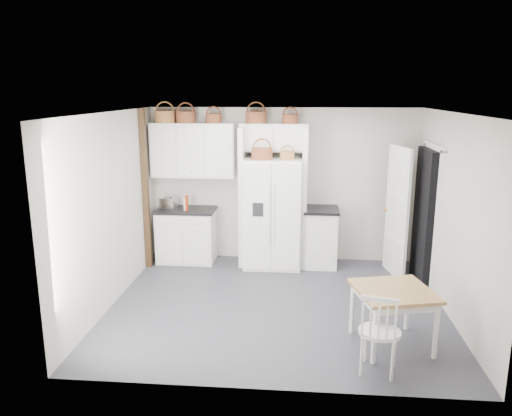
# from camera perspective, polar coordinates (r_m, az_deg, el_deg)

# --- Properties ---
(floor) EXTENTS (4.50, 4.50, 0.00)m
(floor) POSITION_cam_1_polar(r_m,az_deg,el_deg) (6.98, 2.38, -11.00)
(floor) COLOR #36353B
(floor) RESTS_ON ground
(ceiling) EXTENTS (4.50, 4.50, 0.00)m
(ceiling) POSITION_cam_1_polar(r_m,az_deg,el_deg) (6.37, 2.61, 10.83)
(ceiling) COLOR white
(ceiling) RESTS_ON wall_back
(wall_back) EXTENTS (4.50, 0.00, 4.50)m
(wall_back) POSITION_cam_1_polar(r_m,az_deg,el_deg) (8.51, 3.11, 2.63)
(wall_back) COLOR beige
(wall_back) RESTS_ON floor
(wall_left) EXTENTS (0.00, 4.00, 4.00)m
(wall_left) POSITION_cam_1_polar(r_m,az_deg,el_deg) (7.02, -16.18, -0.18)
(wall_left) COLOR beige
(wall_left) RESTS_ON floor
(wall_right) EXTENTS (0.00, 4.00, 4.00)m
(wall_right) POSITION_cam_1_polar(r_m,az_deg,el_deg) (6.84, 21.67, -0.95)
(wall_right) COLOR beige
(wall_right) RESTS_ON floor
(refrigerator) EXTENTS (0.93, 0.75, 1.80)m
(refrigerator) POSITION_cam_1_polar(r_m,az_deg,el_deg) (8.24, 1.94, -0.55)
(refrigerator) COLOR white
(refrigerator) RESTS_ON floor
(base_cab_left) EXTENTS (0.95, 0.60, 0.88)m
(base_cab_left) POSITION_cam_1_polar(r_m,az_deg,el_deg) (8.63, -7.93, -3.20)
(base_cab_left) COLOR white
(base_cab_left) RESTS_ON floor
(base_cab_right) EXTENTS (0.53, 0.64, 0.94)m
(base_cab_right) POSITION_cam_1_polar(r_m,az_deg,el_deg) (8.42, 7.35, -3.41)
(base_cab_right) COLOR white
(base_cab_right) RESTS_ON floor
(dining_table) EXTENTS (0.99, 0.99, 0.69)m
(dining_table) POSITION_cam_1_polar(r_m,az_deg,el_deg) (6.04, 15.30, -11.97)
(dining_table) COLOR #956231
(dining_table) RESTS_ON floor
(windsor_chair) EXTENTS (0.52, 0.49, 0.89)m
(windsor_chair) POSITION_cam_1_polar(r_m,az_deg,el_deg) (5.45, 13.95, -13.58)
(windsor_chair) COLOR white
(windsor_chair) RESTS_ON floor
(counter_left) EXTENTS (0.99, 0.64, 0.04)m
(counter_left) POSITION_cam_1_polar(r_m,az_deg,el_deg) (8.51, -8.03, -0.22)
(counter_left) COLOR black
(counter_left) RESTS_ON base_cab_left
(counter_right) EXTENTS (0.57, 0.68, 0.04)m
(counter_right) POSITION_cam_1_polar(r_m,az_deg,el_deg) (8.29, 7.45, -0.17)
(counter_right) COLOR black
(counter_right) RESTS_ON base_cab_right
(toaster) EXTENTS (0.31, 0.23, 0.19)m
(toaster) POSITION_cam_1_polar(r_m,az_deg,el_deg) (8.51, -9.98, 0.50)
(toaster) COLOR silver
(toaster) RESTS_ON counter_left
(cookbook_red) EXTENTS (0.05, 0.17, 0.25)m
(cookbook_red) POSITION_cam_1_polar(r_m,az_deg,el_deg) (8.40, -7.92, 0.60)
(cookbook_red) COLOR #A0280A
(cookbook_red) RESTS_ON counter_left
(cookbook_cream) EXTENTS (0.05, 0.15, 0.22)m
(cookbook_cream) POSITION_cam_1_polar(r_m,az_deg,el_deg) (8.40, -8.00, 0.50)
(cookbook_cream) COLOR #F1E0CD
(cookbook_cream) RESTS_ON counter_left
(basket_upper_a) EXTENTS (0.34, 0.34, 0.19)m
(basket_upper_a) POSITION_cam_1_polar(r_m,az_deg,el_deg) (8.50, -10.35, 10.21)
(basket_upper_a) COLOR brown
(basket_upper_a) RESTS_ON upper_cabinet
(basket_upper_b) EXTENTS (0.32, 0.32, 0.19)m
(basket_upper_b) POSITION_cam_1_polar(r_m,az_deg,el_deg) (8.41, -8.02, 10.25)
(basket_upper_b) COLOR brown
(basket_upper_b) RESTS_ON upper_cabinet
(basket_upper_c) EXTENTS (0.26, 0.26, 0.15)m
(basket_upper_c) POSITION_cam_1_polar(r_m,az_deg,el_deg) (8.32, -4.87, 10.17)
(basket_upper_c) COLOR brown
(basket_upper_c) RESTS_ON upper_cabinet
(basket_bridge_a) EXTENTS (0.34, 0.34, 0.19)m
(basket_bridge_a) POSITION_cam_1_polar(r_m,az_deg,el_deg) (8.23, 0.00, 10.33)
(basket_bridge_a) COLOR brown
(basket_bridge_a) RESTS_ON bridge_cabinet
(basket_bridge_b) EXTENTS (0.26, 0.26, 0.15)m
(basket_bridge_b) POSITION_cam_1_polar(r_m,az_deg,el_deg) (8.20, 3.92, 10.13)
(basket_bridge_b) COLOR brown
(basket_bridge_b) RESTS_ON bridge_cabinet
(basket_fridge_a) EXTENTS (0.34, 0.34, 0.18)m
(basket_fridge_a) POSITION_cam_1_polar(r_m,az_deg,el_deg) (7.97, 0.68, 6.23)
(basket_fridge_a) COLOR brown
(basket_fridge_a) RESTS_ON refrigerator
(basket_fridge_b) EXTENTS (0.23, 0.23, 0.12)m
(basket_fridge_b) POSITION_cam_1_polar(r_m,az_deg,el_deg) (7.96, 3.59, 5.99)
(basket_fridge_b) COLOR brown
(basket_fridge_b) RESTS_ON refrigerator
(upper_cabinet) EXTENTS (1.40, 0.34, 0.90)m
(upper_cabinet) POSITION_cam_1_polar(r_m,az_deg,el_deg) (8.44, -7.19, 6.57)
(upper_cabinet) COLOR white
(upper_cabinet) RESTS_ON wall_back
(bridge_cabinet) EXTENTS (1.12, 0.34, 0.45)m
(bridge_cabinet) POSITION_cam_1_polar(r_m,az_deg,el_deg) (8.24, 2.08, 8.08)
(bridge_cabinet) COLOR white
(bridge_cabinet) RESTS_ON wall_back
(fridge_panel_left) EXTENTS (0.08, 0.60, 2.30)m
(fridge_panel_left) POSITION_cam_1_polar(r_m,az_deg,el_deg) (8.30, -1.54, 1.31)
(fridge_panel_left) COLOR white
(fridge_panel_left) RESTS_ON floor
(fridge_panel_right) EXTENTS (0.08, 0.60, 2.30)m
(fridge_panel_right) POSITION_cam_1_polar(r_m,az_deg,el_deg) (8.24, 5.52, 1.17)
(fridge_panel_right) COLOR white
(fridge_panel_right) RESTS_ON floor
(trim_post) EXTENTS (0.09, 0.09, 2.60)m
(trim_post) POSITION_cam_1_polar(r_m,az_deg,el_deg) (8.25, -12.53, 1.99)
(trim_post) COLOR #392515
(trim_post) RESTS_ON floor
(doorway_void) EXTENTS (0.18, 0.85, 2.05)m
(doorway_void) POSITION_cam_1_polar(r_m,az_deg,el_deg) (7.82, 18.84, -1.10)
(doorway_void) COLOR black
(doorway_void) RESTS_ON floor
(door_slab) EXTENTS (0.21, 0.79, 2.05)m
(door_slab) POSITION_cam_1_polar(r_m,az_deg,el_deg) (8.06, 15.81, -0.47)
(door_slab) COLOR white
(door_slab) RESTS_ON floor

